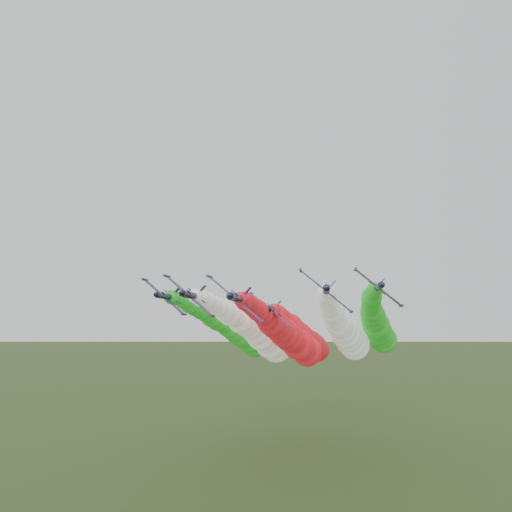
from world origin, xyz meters
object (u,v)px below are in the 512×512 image
object	(u,v)px
jet_lead	(290,337)
jet_outer_right	(378,326)
jet_inner_left	(260,335)
jet_outer_left	(236,331)
jet_trail	(305,338)
jet_inner_right	(346,332)

from	to	relation	value
jet_lead	jet_outer_right	distance (m)	31.00
jet_lead	jet_inner_left	world-z (taller)	jet_inner_left
jet_inner_left	jet_lead	bearing A→B (deg)	-51.68
jet_outer_left	jet_lead	bearing A→B (deg)	-49.86
jet_outer_left	jet_outer_right	xyz separation A→B (m)	(41.23, -1.01, 1.71)
jet_lead	jet_outer_right	world-z (taller)	jet_outer_right
jet_lead	jet_outer_right	bearing A→B (deg)	39.81
jet_trail	jet_inner_right	bearing A→B (deg)	-58.97
jet_inner_right	jet_outer_left	xyz separation A→B (m)	(-31.73, 11.41, 0.02)
jet_lead	jet_outer_right	size ratio (longest dim) A/B	1.00
jet_outer_left	jet_outer_right	bearing A→B (deg)	-1.41
jet_lead	jet_inner_left	distance (m)	14.47
jet_inner_left	jet_outer_left	world-z (taller)	jet_outer_left
jet_outer_right	jet_trail	xyz separation A→B (m)	(-21.06, 8.83, -3.92)
jet_inner_left	jet_outer_left	xyz separation A→B (m)	(-8.55, 9.43, 0.92)
jet_lead	jet_trail	world-z (taller)	jet_lead
jet_inner_right	jet_outer_left	size ratio (longest dim) A/B	1.00
jet_inner_left	jet_outer_right	bearing A→B (deg)	14.43
jet_trail	jet_outer_right	bearing A→B (deg)	-22.73
jet_outer_left	jet_trail	distance (m)	21.74
jet_inner_left	jet_inner_right	world-z (taller)	jet_inner_right
jet_outer_left	jet_outer_right	size ratio (longest dim) A/B	1.00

